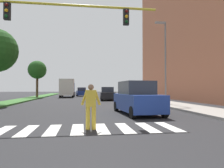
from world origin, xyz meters
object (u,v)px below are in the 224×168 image
street_lamp_right (164,55)px  truck_box_delivery (67,88)px  pedestrian_performer (91,104)px  suv_crossing (137,98)px  traffic_light_gantry (8,26)px  tree_distant (37,70)px  sedan_distant (81,92)px  sedan_midblock (107,94)px

street_lamp_right → truck_box_delivery: (-10.00, 19.17, -2.96)m
pedestrian_performer → suv_crossing: (2.96, 4.41, -0.00)m
suv_crossing → pedestrian_performer: bearing=-123.8°
traffic_light_gantry → suv_crossing: (6.67, 2.11, -3.48)m
tree_distant → street_lamp_right: 22.06m
street_lamp_right → suv_crossing: bearing=-125.3°
sedan_distant → truck_box_delivery: bearing=-118.6°
suv_crossing → truck_box_delivery: size_ratio=0.76×
sedan_distant → truck_box_delivery: truck_box_delivery is taller
street_lamp_right → suv_crossing: street_lamp_right is taller
traffic_light_gantry → pedestrian_performer: bearing=-31.8°
tree_distant → truck_box_delivery: size_ratio=0.94×
traffic_light_gantry → street_lamp_right: size_ratio=1.37×
tree_distant → traffic_light_gantry: 24.87m
street_lamp_right → suv_crossing: 8.11m
street_lamp_right → pedestrian_performer: 13.07m
pedestrian_performer → sedan_distant: size_ratio=0.38×
traffic_light_gantry → suv_crossing: size_ratio=2.18×
street_lamp_right → tree_distant: bearing=131.3°
sedan_midblock → truck_box_delivery: truck_box_delivery is taller
traffic_light_gantry → pedestrian_performer: (3.71, -2.30, -3.48)m
sedan_midblock → street_lamp_right: bearing=-64.8°
pedestrian_performer → sedan_midblock: 19.43m
truck_box_delivery → tree_distant: bearing=-150.4°
pedestrian_performer → sedan_distant: bearing=90.8°
sedan_distant → pedestrian_performer: bearing=-89.2°
tree_distant → truck_box_delivery: tree_distant is taller
pedestrian_performer → suv_crossing: 5.31m
sedan_distant → truck_box_delivery: size_ratio=0.71×
truck_box_delivery → street_lamp_right: bearing=-62.4°
sedan_midblock → sedan_distant: (-3.43, 14.67, 0.00)m
suv_crossing → truck_box_delivery: (-5.82, 25.08, 0.70)m
tree_distant → suv_crossing: bearing=-65.2°
pedestrian_performer → sedan_midblock: (2.95, 19.21, -0.14)m
traffic_light_gantry → suv_crossing: traffic_light_gantry is taller
traffic_light_gantry → truck_box_delivery: (0.85, 27.18, -2.78)m
traffic_light_gantry → street_lamp_right: bearing=36.5°
traffic_light_gantry → street_lamp_right: 13.49m
street_lamp_right → truck_box_delivery: street_lamp_right is taller
tree_distant → sedan_distant: (6.96, 6.99, -3.67)m
tree_distant → suv_crossing: tree_distant is taller
suv_crossing → sedan_midblock: (-0.00, 14.80, -0.14)m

